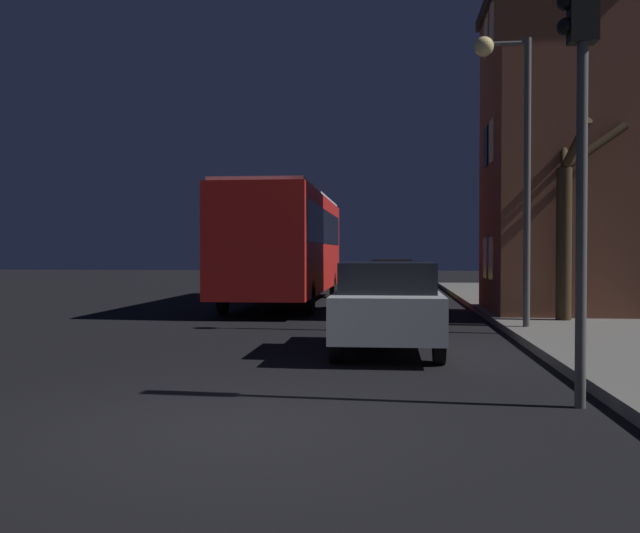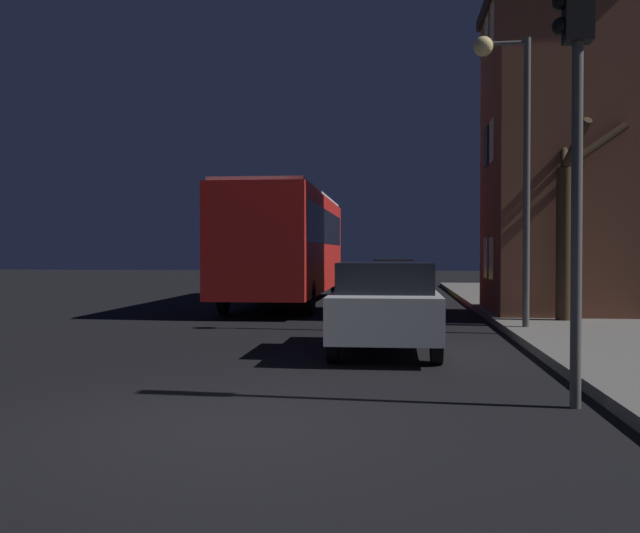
{
  "view_description": "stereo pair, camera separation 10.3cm",
  "coord_description": "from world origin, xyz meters",
  "px_view_note": "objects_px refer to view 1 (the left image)",
  "views": [
    {
      "loc": [
        1.58,
        -6.84,
        1.71
      ],
      "look_at": [
        -0.21,
        11.2,
        1.35
      ],
      "focal_mm": 40.0,
      "sensor_mm": 36.0,
      "label": 1
    },
    {
      "loc": [
        1.68,
        -6.83,
        1.71
      ],
      "look_at": [
        -0.21,
        11.2,
        1.35
      ],
      "focal_mm": 40.0,
      "sensor_mm": 36.0,
      "label": 2
    }
  ],
  "objects_px": {
    "streetlamp": "(511,128)",
    "bus": "(286,239)",
    "bare_tree": "(569,218)",
    "traffic_light": "(580,90)",
    "car_near_lane": "(388,305)",
    "car_far_lane": "(392,276)",
    "car_mid_lane": "(395,284)"
  },
  "relations": [
    {
      "from": "streetlamp",
      "to": "car_near_lane",
      "type": "distance_m",
      "value": 5.27
    },
    {
      "from": "traffic_light",
      "to": "car_near_lane",
      "type": "bearing_deg",
      "value": 116.92
    },
    {
      "from": "bare_tree",
      "to": "car_far_lane",
      "type": "relative_size",
      "value": 1.19
    },
    {
      "from": "bare_tree",
      "to": "car_far_lane",
      "type": "bearing_deg",
      "value": 108.76
    },
    {
      "from": "traffic_light",
      "to": "bus",
      "type": "bearing_deg",
      "value": 109.95
    },
    {
      "from": "streetlamp",
      "to": "bare_tree",
      "type": "relative_size",
      "value": 1.33
    },
    {
      "from": "streetlamp",
      "to": "car_far_lane",
      "type": "relative_size",
      "value": 1.58
    },
    {
      "from": "bus",
      "to": "car_near_lane",
      "type": "relative_size",
      "value": 3.02
    },
    {
      "from": "bare_tree",
      "to": "car_far_lane",
      "type": "height_order",
      "value": "bare_tree"
    },
    {
      "from": "bare_tree",
      "to": "streetlamp",
      "type": "bearing_deg",
      "value": -134.48
    },
    {
      "from": "car_mid_lane",
      "to": "car_far_lane",
      "type": "distance_m",
      "value": 7.51
    },
    {
      "from": "car_near_lane",
      "to": "car_mid_lane",
      "type": "xyz_separation_m",
      "value": [
        0.18,
        8.94,
        -0.05
      ]
    },
    {
      "from": "car_mid_lane",
      "to": "bus",
      "type": "bearing_deg",
      "value": 151.75
    },
    {
      "from": "bare_tree",
      "to": "car_far_lane",
      "type": "distance_m",
      "value": 12.59
    },
    {
      "from": "bus",
      "to": "car_near_lane",
      "type": "bearing_deg",
      "value": -72.9
    },
    {
      "from": "car_mid_lane",
      "to": "streetlamp",
      "type": "bearing_deg",
      "value": -68.23
    },
    {
      "from": "streetlamp",
      "to": "bus",
      "type": "distance_m",
      "value": 9.98
    },
    {
      "from": "bus",
      "to": "car_mid_lane",
      "type": "distance_m",
      "value": 4.22
    },
    {
      "from": "streetlamp",
      "to": "car_far_lane",
      "type": "xyz_separation_m",
      "value": [
        -2.44,
        13.4,
        -3.54
      ]
    },
    {
      "from": "streetlamp",
      "to": "bus",
      "type": "relative_size",
      "value": 0.52
    },
    {
      "from": "streetlamp",
      "to": "bare_tree",
      "type": "distance_m",
      "value": 2.87
    },
    {
      "from": "streetlamp",
      "to": "car_far_lane",
      "type": "bearing_deg",
      "value": 100.3
    },
    {
      "from": "car_near_lane",
      "to": "bus",
      "type": "bearing_deg",
      "value": 107.1
    },
    {
      "from": "traffic_light",
      "to": "car_far_lane",
      "type": "distance_m",
      "value": 20.85
    },
    {
      "from": "car_far_lane",
      "to": "car_near_lane",
      "type": "bearing_deg",
      "value": -90.35
    },
    {
      "from": "streetlamp",
      "to": "traffic_light",
      "type": "bearing_deg",
      "value": -93.49
    },
    {
      "from": "streetlamp",
      "to": "bare_tree",
      "type": "bearing_deg",
      "value": 45.52
    },
    {
      "from": "bare_tree",
      "to": "car_near_lane",
      "type": "distance_m",
      "value": 6.43
    },
    {
      "from": "car_mid_lane",
      "to": "traffic_light",
      "type": "bearing_deg",
      "value": -81.66
    },
    {
      "from": "streetlamp",
      "to": "car_near_lane",
      "type": "relative_size",
      "value": 1.57
    },
    {
      "from": "traffic_light",
      "to": "car_far_lane",
      "type": "xyz_separation_m",
      "value": [
        -2.0,
        20.57,
        -2.73
      ]
    },
    {
      "from": "car_far_lane",
      "to": "car_mid_lane",
      "type": "bearing_deg",
      "value": -89.38
    }
  ]
}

